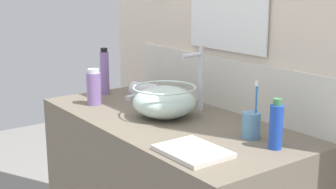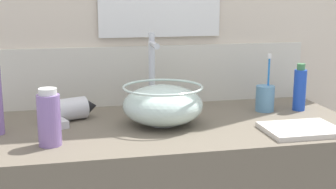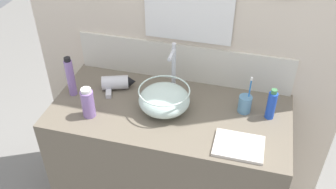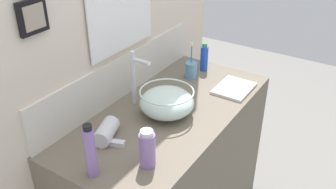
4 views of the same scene
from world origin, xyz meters
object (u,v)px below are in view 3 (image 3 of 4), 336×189
faucet (173,65)px  hair_drier (118,83)px  toothbrush_cup (245,104)px  spray_bottle (88,103)px  shampoo_bottle (271,105)px  hand_towel (239,146)px  lotion_bottle (70,77)px  glass_bowl_sink (164,99)px

faucet → hair_drier: bearing=-166.9°
faucet → toothbrush_cup: bearing=-12.7°
hair_drier → spray_bottle: (-0.06, -0.26, 0.04)m
shampoo_bottle → hand_towel: bearing=-116.2°
hand_towel → lotion_bottle: bearing=169.1°
faucet → spray_bottle: (-0.36, -0.33, -0.08)m
glass_bowl_sink → shampoo_bottle: (0.53, 0.08, 0.01)m
glass_bowl_sink → lotion_bottle: lotion_bottle is taller
faucet → toothbrush_cup: faucet is taller
spray_bottle → hair_drier: bearing=77.4°
hand_towel → toothbrush_cup: bearing=90.6°
shampoo_bottle → lotion_bottle: bearing=-175.8°
faucet → toothbrush_cup: (0.41, -0.09, -0.11)m
hair_drier → lotion_bottle: bearing=-152.7°
shampoo_bottle → hand_towel: (-0.13, -0.26, -0.07)m
glass_bowl_sink → toothbrush_cup: (0.41, 0.10, -0.02)m
hair_drier → toothbrush_cup: (0.71, -0.02, 0.01)m
spray_bottle → shampoo_bottle: (0.89, 0.22, 0.00)m
lotion_bottle → hair_drier: bearing=27.3°
toothbrush_cup → hair_drier: bearing=178.3°
glass_bowl_sink → lotion_bottle: size_ratio=1.14×
toothbrush_cup → shampoo_bottle: bearing=-7.0°
hair_drier → toothbrush_cup: toothbrush_cup is taller
glass_bowl_sink → spray_bottle: size_ratio=1.59×
glass_bowl_sink → toothbrush_cup: bearing=13.2°
toothbrush_cup → lotion_bottle: size_ratio=0.91×
faucet → hair_drier: size_ratio=1.43×
glass_bowl_sink → shampoo_bottle: size_ratio=1.52×
faucet → glass_bowl_sink: bearing=-90.0°
faucet → hand_towel: (0.41, -0.36, -0.16)m
glass_bowl_sink → spray_bottle: bearing=-158.6°
shampoo_bottle → glass_bowl_sink: bearing=-171.5°
glass_bowl_sink → hair_drier: 0.33m
faucet → hair_drier: faucet is taller
hand_towel → shampoo_bottle: bearing=63.8°
faucet → hand_towel: faucet is taller
hair_drier → hand_towel: bearing=-22.4°
glass_bowl_sink → lotion_bottle: bearing=179.8°
toothbrush_cup → glass_bowl_sink: bearing=-166.8°
hand_towel → hair_drier: bearing=157.6°
spray_bottle → shampoo_bottle: bearing=13.8°
faucet → lotion_bottle: (-0.52, -0.18, -0.05)m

